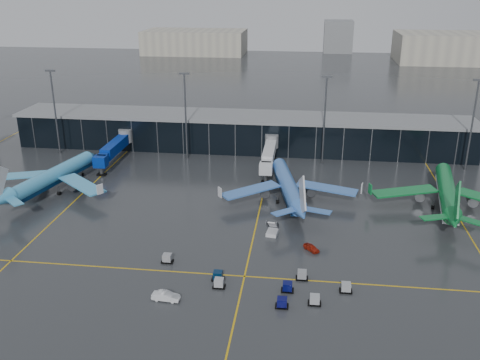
# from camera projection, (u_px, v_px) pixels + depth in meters

# --- Properties ---
(ground) EXTENTS (600.00, 600.00, 0.00)m
(ground) POSITION_uv_depth(u_px,v_px,m) (206.00, 236.00, 111.93)
(ground) COLOR #282B2D
(ground) RESTS_ON ground
(terminal_pier) EXTENTS (142.00, 17.00, 10.70)m
(terminal_pier) POSITION_uv_depth(u_px,v_px,m) (242.00, 132.00, 167.48)
(terminal_pier) COLOR black
(terminal_pier) RESTS_ON ground
(jet_bridges) EXTENTS (94.00, 27.50, 7.20)m
(jet_bridges) POSITION_uv_depth(u_px,v_px,m) (114.00, 148.00, 154.27)
(jet_bridges) COLOR #595B60
(jet_bridges) RESTS_ON ground
(flood_masts) EXTENTS (203.00, 0.50, 25.50)m
(flood_masts) POSITION_uv_depth(u_px,v_px,m) (254.00, 115.00, 152.78)
(flood_masts) COLOR #595B60
(flood_masts) RESTS_ON ground
(distant_hangars) EXTENTS (260.00, 71.00, 22.00)m
(distant_hangars) POSITION_uv_depth(u_px,v_px,m) (355.00, 45.00, 353.33)
(distant_hangars) COLOR #B2AD99
(distant_hangars) RESTS_ON ground
(taxi_lines) EXTENTS (220.00, 120.00, 0.02)m
(taxi_lines) POSITION_uv_depth(u_px,v_px,m) (258.00, 217.00, 120.59)
(taxi_lines) COLOR gold
(taxi_lines) RESTS_ON ground
(airliner_arkefly) EXTENTS (43.71, 47.54, 12.57)m
(airliner_arkefly) POSITION_uv_depth(u_px,v_px,m) (52.00, 167.00, 133.35)
(airliner_arkefly) COLOR #41A1D5
(airliner_arkefly) RESTS_ON ground
(airliner_klm_near) EXTENTS (42.07, 45.84, 12.19)m
(airliner_klm_near) POSITION_uv_depth(u_px,v_px,m) (288.00, 176.00, 127.95)
(airliner_klm_near) COLOR #3A6DC0
(airliner_klm_near) RESTS_ON ground
(airliner_aer_lingus) EXTENTS (42.23, 46.41, 12.68)m
(airliner_aer_lingus) POSITION_uv_depth(u_px,v_px,m) (448.00, 182.00, 123.71)
(airliner_aer_lingus) COLOR #0D7030
(airliner_aer_lingus) RESTS_ON ground
(baggage_carts) EXTENTS (35.28, 13.58, 1.70)m
(baggage_carts) POSITION_uv_depth(u_px,v_px,m) (265.00, 284.00, 93.16)
(baggage_carts) COLOR black
(baggage_carts) RESTS_ON ground
(mobile_airstair) EXTENTS (2.61, 3.46, 3.45)m
(mobile_airstair) POSITION_uv_depth(u_px,v_px,m) (272.00, 231.00, 112.33)
(mobile_airstair) COLOR silver
(mobile_airstair) RESTS_ON ground
(service_van_red) EXTENTS (3.58, 3.79, 1.27)m
(service_van_red) POSITION_uv_depth(u_px,v_px,m) (311.00, 248.00, 105.71)
(service_van_red) COLOR maroon
(service_van_red) RESTS_ON ground
(service_van_white) EXTENTS (4.84, 1.97, 1.56)m
(service_van_white) POSITION_uv_depth(u_px,v_px,m) (166.00, 296.00, 89.45)
(service_van_white) COLOR silver
(service_van_white) RESTS_ON ground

